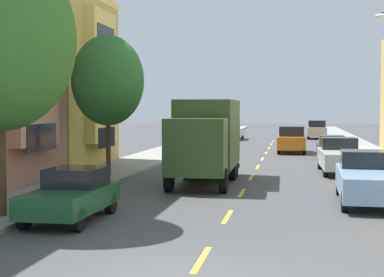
% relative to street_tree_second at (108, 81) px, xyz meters
% --- Properties ---
extents(ground_plane, '(160.00, 160.00, 0.00)m').
position_rel_street_tree_second_xyz_m(ground_plane, '(6.40, 14.76, -4.50)').
color(ground_plane, '#424244').
extents(sidewalk_left, '(3.20, 120.00, 0.14)m').
position_rel_street_tree_second_xyz_m(sidewalk_left, '(-0.70, 12.76, -4.43)').
color(sidewalk_left, gray).
rests_on(sidewalk_left, ground_plane).
extents(sidewalk_right, '(3.20, 120.00, 0.14)m').
position_rel_street_tree_second_xyz_m(sidewalk_right, '(13.50, 12.76, -4.43)').
color(sidewalk_right, gray).
rests_on(sidewalk_right, ground_plane).
extents(lane_centerline_dashes, '(0.14, 47.20, 0.01)m').
position_rel_street_tree_second_xyz_m(lane_centerline_dashes, '(6.40, 9.26, -4.50)').
color(lane_centerline_dashes, yellow).
rests_on(lane_centerline_dashes, ground_plane).
extents(townhouse_third_mustard, '(12.15, 8.14, 9.60)m').
position_rel_street_tree_second_xyz_m(townhouse_third_mustard, '(-7.96, 5.08, 0.10)').
color(townhouse_third_mustard, tan).
rests_on(townhouse_third_mustard, ground_plane).
extents(street_tree_second, '(3.30, 3.30, 6.43)m').
position_rel_street_tree_second_xyz_m(street_tree_second, '(0.00, 0.00, 0.00)').
color(street_tree_second, '#47331E').
rests_on(street_tree_second, sidewalk_left).
extents(delivery_box_truck, '(2.52, 7.41, 3.61)m').
position_rel_street_tree_second_xyz_m(delivery_box_truck, '(4.60, -0.44, -2.50)').
color(delivery_box_truck, '#2D471E').
rests_on(delivery_box_truck, ground_plane).
extents(parked_wagon_red, '(1.94, 4.74, 1.50)m').
position_rel_street_tree_second_xyz_m(parked_wagon_red, '(1.97, 24.65, -3.70)').
color(parked_wagon_red, '#AD1E1E').
rests_on(parked_wagon_red, ground_plane).
extents(parked_hatchback_charcoal, '(1.77, 4.01, 1.50)m').
position_rel_street_tree_second_xyz_m(parked_hatchback_charcoal, '(10.72, 12.86, -3.75)').
color(parked_hatchback_charcoal, '#333338').
rests_on(parked_hatchback_charcoal, ground_plane).
extents(parked_suv_champagne, '(2.02, 4.83, 1.93)m').
position_rel_street_tree_second_xyz_m(parked_suv_champagne, '(10.72, 36.86, -3.52)').
color(parked_suv_champagne, tan).
rests_on(parked_suv_champagne, ground_plane).
extents(parked_pickup_silver, '(2.15, 5.35, 1.73)m').
position_rel_street_tree_second_xyz_m(parked_pickup_silver, '(10.68, 4.46, -3.67)').
color(parked_pickup_silver, '#B2B5BA').
rests_on(parked_pickup_silver, ground_plane).
extents(parked_suv_black, '(2.01, 4.83, 1.93)m').
position_rel_street_tree_second_xyz_m(parked_suv_black, '(2.19, 17.53, -3.52)').
color(parked_suv_black, black).
rests_on(parked_suv_black, ground_plane).
extents(parked_pickup_sky, '(2.15, 5.35, 1.73)m').
position_rel_street_tree_second_xyz_m(parked_pickup_sky, '(10.89, -4.85, -3.67)').
color(parked_pickup_sky, '#7A9EC6').
rests_on(parked_pickup_sky, ground_plane).
extents(parked_hatchback_forest, '(1.78, 4.02, 1.50)m').
position_rel_street_tree_second_xyz_m(parked_hatchback_forest, '(2.00, -9.56, -3.75)').
color(parked_hatchback_forest, '#194C28').
rests_on(parked_hatchback_forest, ground_plane).
extents(parked_pickup_white, '(2.10, 5.34, 1.73)m').
position_rel_street_tree_second_xyz_m(parked_pickup_white, '(2.14, 33.58, -3.67)').
color(parked_pickup_white, silver).
rests_on(parked_pickup_white, ground_plane).
extents(moving_orange_sedan, '(1.95, 4.80, 1.93)m').
position_rel_street_tree_second_xyz_m(moving_orange_sedan, '(8.20, 17.22, -3.52)').
color(moving_orange_sedan, orange).
rests_on(moving_orange_sedan, ground_plane).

